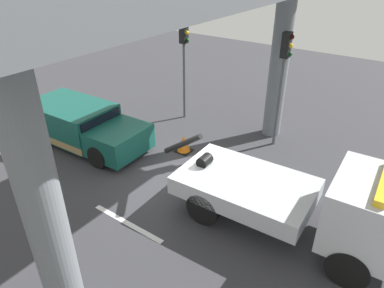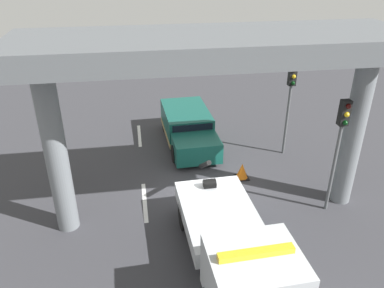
% 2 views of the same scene
% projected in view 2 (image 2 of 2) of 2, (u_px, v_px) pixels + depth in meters
% --- Properties ---
extents(ground_plane, '(60.00, 40.00, 0.10)m').
position_uv_depth(ground_plane, '(206.00, 197.00, 15.40)').
color(ground_plane, '#38383D').
extents(lane_stripe_west, '(2.60, 0.16, 0.01)m').
position_uv_depth(lane_stripe_west, '(139.00, 136.00, 20.30)').
color(lane_stripe_west, silver).
rests_on(lane_stripe_west, ground).
extents(lane_stripe_mid, '(2.60, 0.16, 0.01)m').
position_uv_depth(lane_stripe_mid, '(145.00, 202.00, 15.04)').
color(lane_stripe_mid, silver).
rests_on(lane_stripe_mid, ground).
extents(tow_truck_white, '(7.29, 2.61, 2.46)m').
position_uv_depth(tow_truck_white, '(236.00, 250.00, 10.97)').
color(tow_truck_white, silver).
rests_on(tow_truck_white, ground).
extents(towed_van_green, '(5.27, 2.38, 1.58)m').
position_uv_depth(towed_van_green, '(188.00, 128.00, 19.28)').
color(towed_van_green, '#145147').
rests_on(towed_van_green, ground).
extents(overpass_structure, '(3.60, 12.43, 6.63)m').
position_uv_depth(overpass_structure, '(215.00, 64.00, 11.85)').
color(overpass_structure, slate).
rests_on(overpass_structure, ground).
extents(traffic_light_near, '(0.39, 0.32, 4.34)m').
position_uv_depth(traffic_light_near, '(291.00, 91.00, 17.14)').
color(traffic_light_near, '#515456').
rests_on(traffic_light_near, ground).
extents(traffic_light_far, '(0.39, 0.32, 4.43)m').
position_uv_depth(traffic_light_far, '(341.00, 133.00, 13.17)').
color(traffic_light_far, '#515456').
rests_on(traffic_light_far, ground).
extents(traffic_cone_orange, '(0.58, 0.58, 0.70)m').
position_uv_depth(traffic_cone_orange, '(242.00, 171.00, 16.46)').
color(traffic_cone_orange, orange).
rests_on(traffic_cone_orange, ground).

